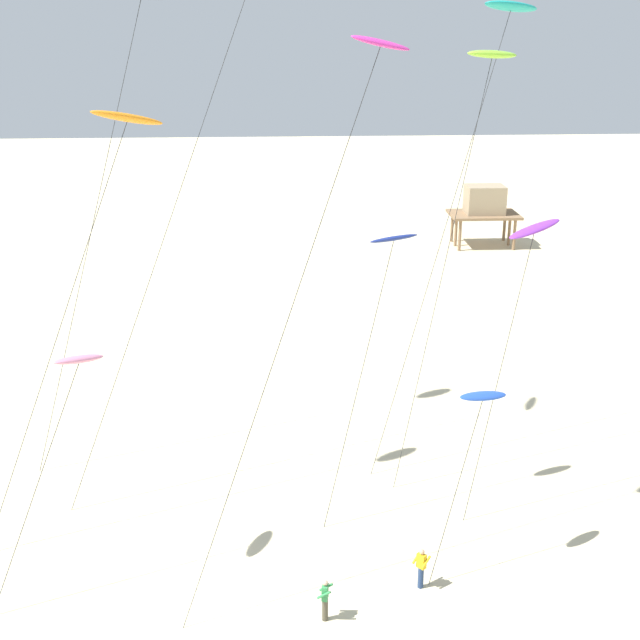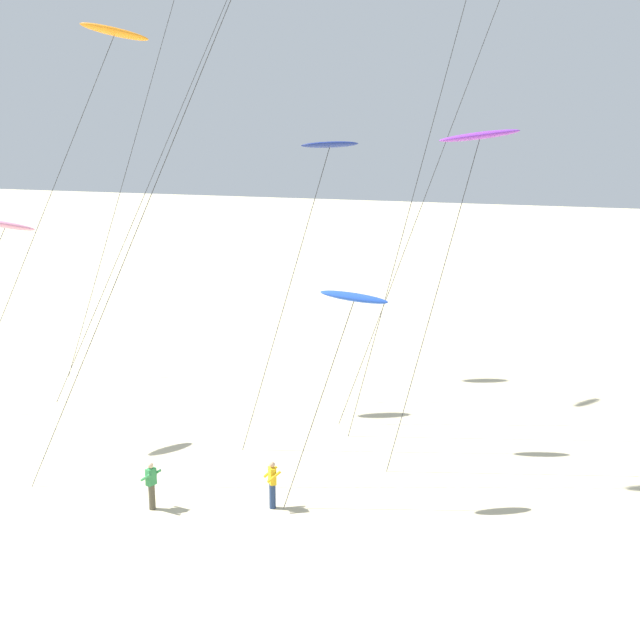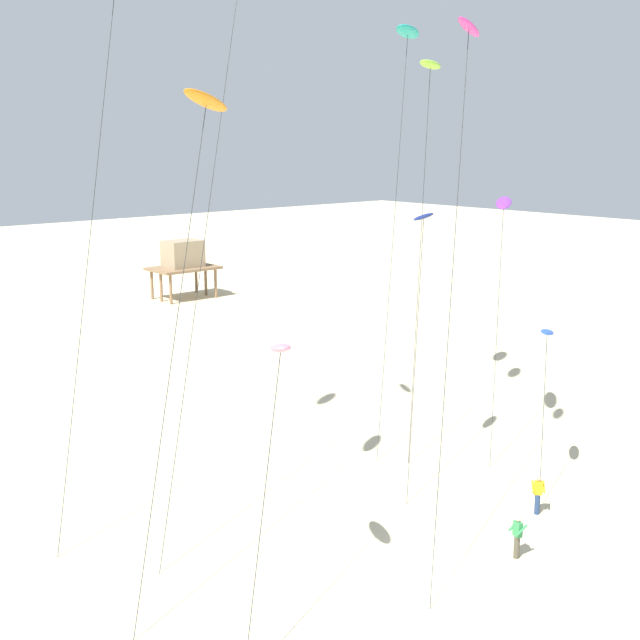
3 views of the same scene
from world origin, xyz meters
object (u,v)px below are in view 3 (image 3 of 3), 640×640
(kite_lime, at_px, (430,68))
(kite_orange, at_px, (206,104))
(kite_blue, at_px, (547,334))
(kite_flyer_middle, at_px, (517,536))
(kite_navy, at_px, (424,221))
(kite_magenta, at_px, (468,37))
(stilt_house, at_px, (183,258))
(kite_flyer_nearest, at_px, (538,494))
(kite_pink, at_px, (280,350))
(kite_teal, at_px, (408,34))
(kite_purple, at_px, (504,204))

(kite_lime, xyz_separation_m, kite_orange, (-14.88, -2.61, -2.20))
(kite_blue, relative_size, kite_flyer_middle, 4.51)
(kite_navy, bearing_deg, kite_flyer_middle, -112.11)
(kite_lime, distance_m, kite_magenta, 8.90)
(kite_magenta, height_order, stilt_house, kite_magenta)
(kite_magenta, distance_m, kite_flyer_nearest, 18.57)
(kite_navy, height_order, kite_flyer_nearest, kite_navy)
(kite_pink, xyz_separation_m, kite_magenta, (10.56, 1.55, 10.26))
(kite_navy, distance_m, kite_teal, 12.56)
(kite_blue, relative_size, kite_purple, 0.60)
(kite_orange, bearing_deg, kite_navy, -6.54)
(kite_pink, distance_m, kite_teal, 24.03)
(kite_teal, relative_size, kite_flyer_nearest, 12.68)
(kite_navy, bearing_deg, kite_magenta, -111.06)
(kite_navy, distance_m, kite_magenta, 8.04)
(kite_orange, height_order, kite_magenta, kite_magenta)
(kite_blue, height_order, kite_magenta, kite_magenta)
(kite_orange, height_order, kite_purple, kite_orange)
(kite_magenta, xyz_separation_m, kite_purple, (6.89, 3.02, -6.90))
(kite_lime, height_order, kite_pink, kite_lime)
(kite_flyer_middle, bearing_deg, kite_lime, 56.65)
(kite_purple, distance_m, kite_flyer_middle, 16.40)
(kite_magenta, bearing_deg, kite_pink, -171.66)
(kite_purple, bearing_deg, kite_lime, 107.83)
(stilt_house, bearing_deg, kite_lime, -104.58)
(kite_pink, height_order, kite_magenta, kite_magenta)
(kite_magenta, height_order, kite_flyer_nearest, kite_magenta)
(kite_navy, height_order, kite_flyer_middle, kite_navy)
(stilt_house, bearing_deg, kite_flyer_middle, -109.27)
(kite_pink, height_order, stilt_house, kite_pink)
(kite_flyer_middle, height_order, stilt_house, stilt_house)
(kite_flyer_nearest, xyz_separation_m, kite_flyer_middle, (-3.71, -1.62, 0.00))
(kite_lime, bearing_deg, kite_purple, -72.17)
(kite_navy, relative_size, kite_teal, 0.57)
(kite_blue, height_order, kite_flyer_nearest, kite_blue)
(kite_pink, xyz_separation_m, kite_teal, (17.65, 11.28, 11.77))
(kite_lime, distance_m, kite_pink, 20.75)
(kite_blue, relative_size, kite_navy, 0.62)
(kite_blue, xyz_separation_m, kite_purple, (2.90, 4.71, 5.11))
(kite_magenta, xyz_separation_m, kite_flyer_middle, (-2.02, -4.81, -18.22))
(stilt_house, bearing_deg, kite_orange, -120.59)
(kite_magenta, relative_size, kite_teal, 0.94)
(kite_lime, distance_m, kite_teal, 3.75)
(kite_teal, bearing_deg, kite_blue, -105.19)
(kite_teal, distance_m, kite_purple, 10.75)
(kite_lime, height_order, kite_navy, kite_lime)
(kite_orange, distance_m, kite_blue, 17.25)
(kite_magenta, relative_size, stilt_house, 3.13)
(kite_pink, relative_size, kite_purple, 0.74)
(kite_orange, relative_size, kite_purple, 1.36)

